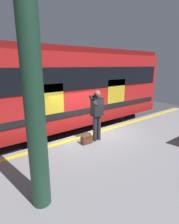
# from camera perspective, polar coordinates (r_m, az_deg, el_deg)

# --- Properties ---
(ground_plane) EXTENTS (24.39, 24.39, 0.00)m
(ground_plane) POSITION_cam_1_polar(r_m,az_deg,el_deg) (7.51, -0.80, -13.73)
(ground_plane) COLOR #3D3D3F
(platform) EXTENTS (13.73, 4.54, 1.03)m
(platform) POSITION_cam_1_polar(r_m,az_deg,el_deg) (5.85, 13.29, -17.44)
(platform) COLOR gray
(platform) RESTS_ON ground
(safety_line) EXTENTS (13.45, 0.16, 0.01)m
(safety_line) POSITION_cam_1_polar(r_m,az_deg,el_deg) (6.85, 0.68, -7.12)
(safety_line) COLOR yellow
(safety_line) RESTS_ON platform
(track_rail_near) EXTENTS (17.84, 0.08, 0.16)m
(track_rail_near) POSITION_cam_1_polar(r_m,az_deg,el_deg) (8.53, -6.58, -9.56)
(track_rail_near) COLOR slate
(track_rail_near) RESTS_ON ground
(track_rail_far) EXTENTS (17.84, 0.08, 0.16)m
(track_rail_far) POSITION_cam_1_polar(r_m,az_deg,el_deg) (9.70, -11.01, -6.66)
(track_rail_far) COLOR slate
(track_rail_far) RESTS_ON ground
(train_carriage) EXTENTS (10.14, 2.81, 4.18)m
(train_carriage) POSITION_cam_1_polar(r_m,az_deg,el_deg) (8.73, -6.23, 8.43)
(train_carriage) COLOR red
(train_carriage) RESTS_ON ground
(passenger) EXTENTS (0.57, 0.55, 1.78)m
(passenger) POSITION_cam_1_polar(r_m,az_deg,el_deg) (6.00, 2.44, 0.19)
(passenger) COLOR #262628
(passenger) RESTS_ON platform
(handbag) EXTENTS (0.39, 0.35, 0.34)m
(handbag) POSITION_cam_1_polar(r_m,az_deg,el_deg) (6.02, -0.94, -8.77)
(handbag) COLOR #59331E
(handbag) RESTS_ON platform
(station_column) EXTENTS (0.34, 0.34, 4.07)m
(station_column) POSITION_cam_1_polar(r_m,az_deg,el_deg) (3.04, -17.62, 3.98)
(station_column) COLOR #1E3F2D
(station_column) RESTS_ON platform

